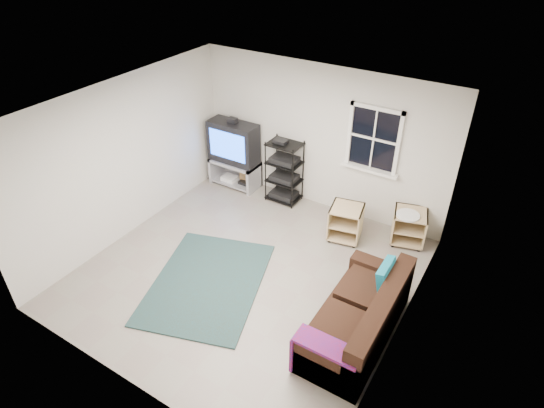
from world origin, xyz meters
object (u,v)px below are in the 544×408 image
Objects in this scene: side_table_left at (346,220)px; sofa at (359,319)px; tv_unit at (234,149)px; av_rack at (284,175)px; side_table_right at (409,224)px.

side_table_left is 2.12m from sofa.
tv_unit is 1.17× the size of av_rack.
tv_unit is at bearing -179.87° from side_table_right.
av_rack is at bearing 162.83° from side_table_left.
sofa reaches higher than side_table_left.
side_table_left reaches higher than side_table_right.
tv_unit reaches higher than side_table_right.
av_rack is 2.01× the size of side_table_left.
av_rack is (1.10, 0.02, -0.25)m from tv_unit.
sofa is (0.09, -2.30, -0.03)m from side_table_right.
tv_unit reaches higher than sofa.
side_table_right is (0.92, 0.43, 0.01)m from side_table_left.
side_table_right is at bearing 25.34° from side_table_left.
side_table_left is at bearing -154.66° from side_table_right.
tv_unit is 1.13m from av_rack.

